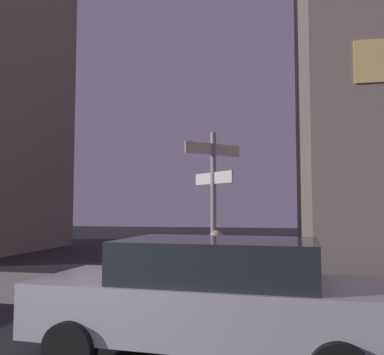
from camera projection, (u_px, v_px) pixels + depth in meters
sidewalk_kerb at (167, 292)px, 9.71m from camera, size 40.00×3.07×0.14m
signpost at (213, 200)px, 8.84m from camera, size 1.01×1.01×3.41m
car_far_oncoming at (213, 295)px, 5.53m from camera, size 4.77×2.23×1.56m
cyclist at (213, 284)px, 6.83m from camera, size 1.82×0.34×1.61m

